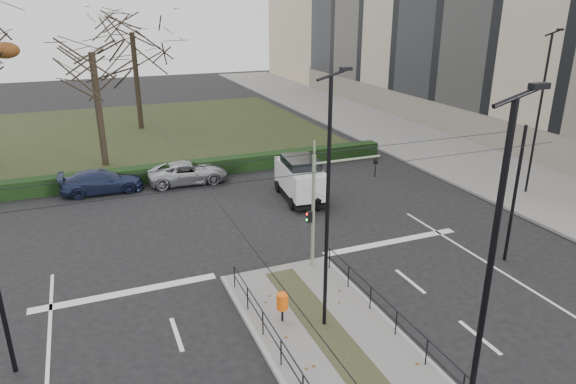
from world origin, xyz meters
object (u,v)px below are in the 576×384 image
object	(u,v)px
parked_car_third	(102,181)
parked_car_fourth	(188,172)
bare_tree_near	(93,61)
white_van	(301,178)
streetlamp_median_far	(328,205)
streetlamp_median_near	(485,307)
streetlamp_sidewalk	(539,113)
traffic_light	(320,202)
bare_tree_center	(133,40)
litter_bin	(282,302)

from	to	relation	value
parked_car_third	parked_car_fourth	size ratio (longest dim) A/B	0.96
parked_car_fourth	bare_tree_near	size ratio (longest dim) A/B	0.49
parked_car_fourth	white_van	distance (m)	7.48
white_van	streetlamp_median_far	bearing A→B (deg)	-109.58
streetlamp_median_near	parked_car_fourth	bearing A→B (deg)	93.40
parked_car_fourth	streetlamp_sidewalk	bearing A→B (deg)	-114.62
parked_car_third	traffic_light	bearing A→B (deg)	-147.82
traffic_light	streetlamp_median_far	size ratio (longest dim) A/B	0.56
streetlamp_median_near	parked_car_third	distance (m)	25.06
bare_tree_center	white_van	bearing A→B (deg)	-73.61
parked_car_fourth	bare_tree_center	xyz separation A→B (m)	(-0.87, 16.11, 7.01)
streetlamp_median_far	bare_tree_near	bearing A→B (deg)	104.23
traffic_light	bare_tree_center	world-z (taller)	bare_tree_center
streetlamp_median_near	parked_car_fourth	xyz separation A→B (m)	(-1.41, 23.65, -4.08)
streetlamp_median_far	parked_car_third	distance (m)	18.68
white_van	bare_tree_near	bearing A→B (deg)	132.50
parked_car_third	bare_tree_near	size ratio (longest dim) A/B	0.47
streetlamp_median_near	white_van	bearing A→B (deg)	77.85
litter_bin	streetlamp_sidewalk	xyz separation A→B (m)	(18.11, 6.80, 3.90)
litter_bin	parked_car_third	bearing A→B (deg)	106.83
streetlamp_median_near	parked_car_fourth	distance (m)	24.04
white_van	bare_tree_center	distance (m)	23.09
traffic_light	white_van	world-z (taller)	traffic_light
bare_tree_near	parked_car_third	bearing A→B (deg)	-95.34
traffic_light	streetlamp_median_near	xyz separation A→B (m)	(-1.44, -10.71, 1.80)
parked_car_third	parked_car_fourth	world-z (taller)	parked_car_third
streetlamp_sidewalk	bare_tree_center	size ratio (longest dim) A/B	0.84
white_van	parked_car_fourth	bearing A→B (deg)	136.22
bare_tree_center	streetlamp_sidewalk	bearing A→B (deg)	-53.55
traffic_light	bare_tree_near	distance (m)	20.47
litter_bin	parked_car_fourth	world-z (taller)	parked_car_fourth
streetlamp_median_near	streetlamp_median_far	distance (m)	6.69
traffic_light	parked_car_third	distance (m)	15.52
white_van	bare_tree_near	world-z (taller)	bare_tree_near
traffic_light	streetlamp_sidewalk	bearing A→B (deg)	12.98
parked_car_third	streetlamp_median_far	bearing A→B (deg)	-158.85
litter_bin	parked_car_fourth	bearing A→B (deg)	89.65
streetlamp_median_far	bare_tree_center	world-z (taller)	bare_tree_center
white_van	parked_car_third	bearing A→B (deg)	152.84
parked_car_third	bare_tree_center	world-z (taller)	bare_tree_center
litter_bin	bare_tree_center	bearing A→B (deg)	91.36
traffic_light	streetlamp_median_far	bearing A→B (deg)	-112.38
streetlamp_median_far	streetlamp_sidewalk	distance (m)	18.43
litter_bin	streetlamp_sidewalk	world-z (taller)	streetlamp_sidewalk
parked_car_fourth	traffic_light	bearing A→B (deg)	-164.54
streetlamp_median_far	streetlamp_median_near	bearing A→B (deg)	-88.11
streetlamp_median_far	parked_car_third	world-z (taller)	streetlamp_median_far
traffic_light	parked_car_fourth	size ratio (longest dim) A/B	1.00
streetlamp_median_far	parked_car_fourth	distance (m)	17.44
streetlamp_median_far	bare_tree_near	distance (m)	23.52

